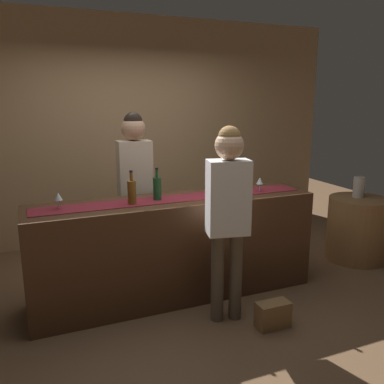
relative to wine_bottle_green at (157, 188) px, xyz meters
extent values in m
plane|color=brown|center=(0.17, -0.01, -1.07)|extent=(10.00, 10.00, 0.00)
cube|color=tan|center=(0.17, 1.89, 0.38)|extent=(6.00, 0.12, 2.90)
cube|color=#472B19|center=(0.17, -0.01, -0.59)|extent=(2.67, 0.60, 0.96)
cube|color=maroon|center=(0.17, -0.01, -0.11)|extent=(2.54, 0.28, 0.01)
cylinder|color=#194723|center=(0.00, 0.00, -0.01)|extent=(0.07, 0.07, 0.21)
cylinder|color=#194723|center=(0.00, 0.00, 0.13)|extent=(0.03, 0.03, 0.08)
cylinder|color=black|center=(0.00, 0.00, 0.18)|extent=(0.03, 0.03, 0.02)
cylinder|color=brown|center=(-0.25, -0.06, -0.01)|extent=(0.07, 0.07, 0.21)
cylinder|color=brown|center=(-0.25, -0.06, 0.13)|extent=(0.03, 0.03, 0.08)
cylinder|color=black|center=(-0.25, -0.06, 0.18)|extent=(0.03, 0.03, 0.02)
cylinder|color=#B2C6C1|center=(0.75, -0.02, -0.01)|extent=(0.07, 0.07, 0.21)
cylinder|color=#B2C6C1|center=(0.75, -0.02, 0.13)|extent=(0.03, 0.03, 0.08)
cylinder|color=black|center=(0.75, -0.02, 0.18)|extent=(0.03, 0.03, 0.02)
cylinder|color=silver|center=(-0.85, 0.02, -0.11)|extent=(0.06, 0.06, 0.00)
cylinder|color=silver|center=(-0.85, 0.02, -0.07)|extent=(0.01, 0.01, 0.08)
cone|color=silver|center=(-0.85, 0.02, 0.00)|extent=(0.07, 0.07, 0.06)
cylinder|color=silver|center=(1.04, -0.06, -0.11)|extent=(0.06, 0.06, 0.00)
cylinder|color=silver|center=(1.04, -0.06, -0.07)|extent=(0.01, 0.01, 0.08)
cone|color=silver|center=(1.04, -0.06, 0.00)|extent=(0.07, 0.07, 0.06)
cylinder|color=#26262B|center=(0.02, 0.57, -0.67)|extent=(0.11, 0.11, 0.81)
cylinder|color=#26262B|center=(-0.14, 0.57, -0.67)|extent=(0.11, 0.11, 0.81)
cube|color=beige|center=(-0.06, 0.57, 0.06)|extent=(0.34, 0.21, 0.64)
sphere|color=tan|center=(-0.06, 0.57, 0.50)|extent=(0.24, 0.24, 0.24)
sphere|color=black|center=(-0.06, 0.57, 0.57)|extent=(0.19, 0.19, 0.19)
cylinder|color=brown|center=(0.34, -0.58, -0.69)|extent=(0.11, 0.11, 0.77)
cylinder|color=brown|center=(0.49, -0.61, -0.69)|extent=(0.11, 0.11, 0.77)
cube|color=white|center=(0.41, -0.59, 0.01)|extent=(0.37, 0.27, 0.61)
sphere|color=#DBAD89|center=(0.41, -0.59, 0.43)|extent=(0.23, 0.23, 0.23)
sphere|color=olive|center=(0.41, -0.59, 0.49)|extent=(0.18, 0.18, 0.18)
cylinder|color=olive|center=(2.45, 0.02, -0.70)|extent=(0.68, 0.68, 0.74)
cylinder|color=#B7B2A8|center=(2.48, 0.08, -0.21)|extent=(0.13, 0.13, 0.24)
cube|color=olive|center=(0.72, -0.86, -0.96)|extent=(0.28, 0.14, 0.22)
camera|label=1|loc=(-1.06, -3.40, 0.79)|focal=37.61mm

